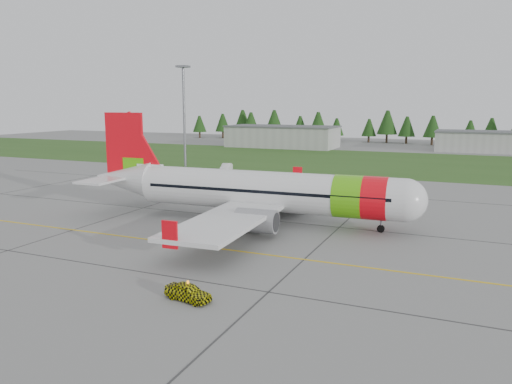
% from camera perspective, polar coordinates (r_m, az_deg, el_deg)
% --- Properties ---
extents(ground, '(320.00, 320.00, 0.00)m').
position_cam_1_polar(ground, '(39.80, -12.20, -9.04)').
color(ground, gray).
rests_on(ground, ground).
extents(aircraft, '(39.09, 35.97, 11.84)m').
position_cam_1_polar(aircraft, '(54.67, 0.31, 0.10)').
color(aircraft, silver).
rests_on(aircraft, ground).
extents(follow_me_car, '(1.38, 1.55, 3.40)m').
position_cam_1_polar(follow_me_car, '(33.60, -7.82, -9.46)').
color(follow_me_car, yellow).
rests_on(follow_me_car, ground).
extents(service_van, '(1.98, 1.91, 4.70)m').
position_cam_1_polar(service_van, '(95.83, -3.42, 3.75)').
color(service_van, silver).
rests_on(service_van, ground).
extents(grass_strip, '(320.00, 50.00, 0.03)m').
position_cam_1_polar(grass_strip, '(115.30, 12.17, 3.44)').
color(grass_strip, '#30561E').
rests_on(grass_strip, ground).
extents(taxi_guideline, '(120.00, 0.25, 0.02)m').
position_cam_1_polar(taxi_guideline, '(46.20, -6.41, -6.16)').
color(taxi_guideline, gold).
rests_on(taxi_guideline, ground).
extents(hangar_west, '(32.00, 14.00, 6.00)m').
position_cam_1_polar(hangar_west, '(150.13, 3.01, 6.28)').
color(hangar_west, '#A8A8A3').
rests_on(hangar_west, ground).
extents(hangar_east, '(24.00, 12.00, 5.20)m').
position_cam_1_polar(hangar_east, '(148.79, 24.52, 5.21)').
color(hangar_east, '#A8A8A3').
rests_on(hangar_east, ground).
extents(floodlight_mast, '(0.50, 0.50, 20.00)m').
position_cam_1_polar(floodlight_mast, '(103.75, -8.20, 8.38)').
color(floodlight_mast, slate).
rests_on(floodlight_mast, ground).
extents(treeline, '(160.00, 8.00, 10.00)m').
position_cam_1_polar(treeline, '(170.05, 15.99, 7.03)').
color(treeline, '#1C3F14').
rests_on(treeline, ground).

